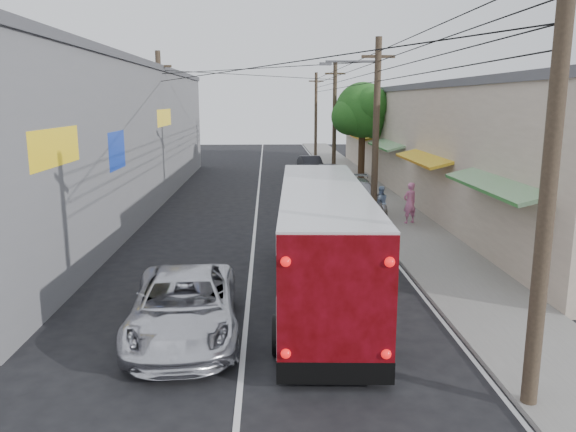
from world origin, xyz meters
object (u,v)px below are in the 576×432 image
parked_car_mid (330,176)px  pedestrian_near (410,203)px  pedestrian_far (380,203)px  parked_car_far (311,165)px  parked_suv (354,199)px  jeepney (184,306)px  coach_bus (322,240)px

parked_car_mid → pedestrian_near: (2.29, -10.78, 0.23)m
pedestrian_near → pedestrian_far: size_ratio=1.19×
parked_car_far → pedestrian_far: pedestrian_far is taller
parked_suv → parked_car_mid: (-0.12, 8.86, -0.08)m
pedestrian_far → jeepney: bearing=52.9°
jeepney → parked_suv: size_ratio=0.87×
coach_bus → pedestrian_far: coach_bus is taller
coach_bus → pedestrian_far: size_ratio=7.17×
parked_car_far → pedestrian_far: (1.86, -16.86, 0.20)m
parked_car_mid → pedestrian_near: bearing=-80.9°
jeepney → coach_bus: bearing=33.2°
parked_car_mid → pedestrian_near: 11.03m
parked_car_mid → pedestrian_near: pedestrian_near is taller
pedestrian_far → parked_car_mid: bearing=-90.6°
jeepney → pedestrian_near: bearing=50.1°
jeepney → parked_car_far: bearing=75.4°
coach_bus → pedestrian_near: coach_bus is taller
coach_bus → parked_car_mid: size_ratio=2.33×
parked_suv → pedestrian_far: bearing=-43.2°
parked_car_far → pedestrian_far: bearing=-91.1°
jeepney → pedestrian_far: size_ratio=3.47×
pedestrian_near → pedestrian_far: bearing=-62.3°
jeepney → pedestrian_near: pedestrian_near is taller
jeepney → parked_car_mid: 23.06m
jeepney → pedestrian_far: pedestrian_far is taller
parked_car_far → pedestrian_far: 16.96m
pedestrian_near → parked_suv: bearing=-66.2°
coach_bus → pedestrian_far: 10.35m
jeepney → parked_car_far: (5.20, 29.23, -0.06)m
parked_car_far → parked_suv: bearing=-94.5°
jeepney → pedestrian_near: 14.12m
pedestrian_near → parked_car_far: bearing=-105.1°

